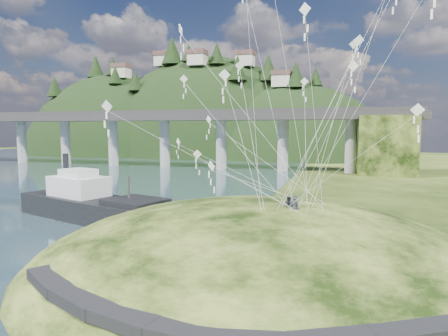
% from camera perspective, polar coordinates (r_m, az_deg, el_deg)
% --- Properties ---
extents(ground, '(320.00, 320.00, 0.00)m').
position_cam_1_polar(ground, '(30.51, -10.89, -14.07)').
color(ground, black).
rests_on(ground, ground).
extents(grass_hill, '(36.00, 32.00, 13.00)m').
position_cam_1_polar(grass_hill, '(30.24, 5.25, -17.22)').
color(grass_hill, black).
rests_on(grass_hill, ground).
extents(footpath, '(22.29, 5.84, 0.83)m').
position_cam_1_polar(footpath, '(18.62, -4.40, -20.40)').
color(footpath, black).
rests_on(footpath, ground).
extents(bridge, '(160.00, 11.00, 15.00)m').
position_cam_1_polar(bridge, '(103.44, -5.69, 5.37)').
color(bridge, '#2D2B2B').
rests_on(bridge, ground).
extents(far_ridge, '(153.00, 70.00, 94.50)m').
position_cam_1_polar(far_ridge, '(159.16, -4.03, -0.69)').
color(far_ridge, black).
rests_on(far_ridge, ground).
extents(work_barge, '(21.54, 11.73, 7.28)m').
position_cam_1_polar(work_barge, '(47.51, -18.25, -4.82)').
color(work_barge, black).
rests_on(work_barge, ground).
extents(wooden_dock, '(12.79, 5.31, 0.91)m').
position_cam_1_polar(wooden_dock, '(36.70, -11.11, -10.01)').
color(wooden_dock, '#371C16').
rests_on(wooden_dock, ground).
extents(kite_flyers, '(1.33, 1.37, 1.85)m').
position_cam_1_polar(kite_flyers, '(27.28, 9.65, -3.86)').
color(kite_flyers, '#282A36').
rests_on(kite_flyers, ground).
extents(kite_swarm, '(20.52, 16.52, 19.17)m').
position_cam_1_polar(kite_swarm, '(30.12, 7.60, 17.51)').
color(kite_swarm, white).
rests_on(kite_swarm, ground).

